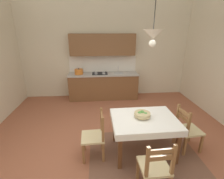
# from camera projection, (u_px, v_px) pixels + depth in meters

# --- Properties ---
(ground_plane) EXTENTS (6.36, 6.62, 0.10)m
(ground_plane) POSITION_uv_depth(u_px,v_px,m) (114.00, 149.00, 3.48)
(ground_plane) COLOR #99563D
(wall_back) EXTENTS (6.36, 0.12, 4.26)m
(wall_back) POSITION_uv_depth(u_px,v_px,m) (106.00, 35.00, 5.62)
(wall_back) COLOR beige
(wall_back) RESTS_ON ground_plane
(area_rug) EXTENTS (2.10, 1.60, 0.01)m
(area_rug) POSITION_uv_depth(u_px,v_px,m) (143.00, 154.00, 3.26)
(area_rug) COLOR brown
(area_rug) RESTS_ON ground_plane
(kitchen_cabinetry) EXTENTS (2.38, 0.63, 2.20)m
(kitchen_cabinetry) POSITION_uv_depth(u_px,v_px,m) (103.00, 74.00, 5.73)
(kitchen_cabinetry) COLOR brown
(kitchen_cabinetry) RESTS_ON ground_plane
(dining_table) EXTENTS (1.23, 0.96, 0.75)m
(dining_table) POSITION_uv_depth(u_px,v_px,m) (144.00, 125.00, 3.15)
(dining_table) COLOR brown
(dining_table) RESTS_ON ground_plane
(dining_chair_window_side) EXTENTS (0.46, 0.46, 0.93)m
(dining_chair_window_side) POSITION_uv_depth(u_px,v_px,m) (187.00, 130.00, 3.29)
(dining_chair_window_side) COLOR #D1BC89
(dining_chair_window_side) RESTS_ON ground_plane
(dining_chair_tv_side) EXTENTS (0.44, 0.44, 0.93)m
(dining_chair_tv_side) POSITION_uv_depth(u_px,v_px,m) (95.00, 136.00, 3.10)
(dining_chair_tv_side) COLOR #D1BC89
(dining_chair_tv_side) RESTS_ON ground_plane
(dining_chair_camera_side) EXTENTS (0.44, 0.44, 0.93)m
(dining_chair_camera_side) POSITION_uv_depth(u_px,v_px,m) (155.00, 167.00, 2.39)
(dining_chair_camera_side) COLOR #D1BC89
(dining_chair_camera_side) RESTS_ON ground_plane
(fruit_bowl) EXTENTS (0.30, 0.30, 0.12)m
(fruit_bowl) POSITION_uv_depth(u_px,v_px,m) (142.00, 114.00, 3.12)
(fruit_bowl) COLOR tan
(fruit_bowl) RESTS_ON dining_table
(pendant_lamp) EXTENTS (0.32, 0.32, 0.81)m
(pendant_lamp) POSITION_uv_depth(u_px,v_px,m) (153.00, 35.00, 2.53)
(pendant_lamp) COLOR black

